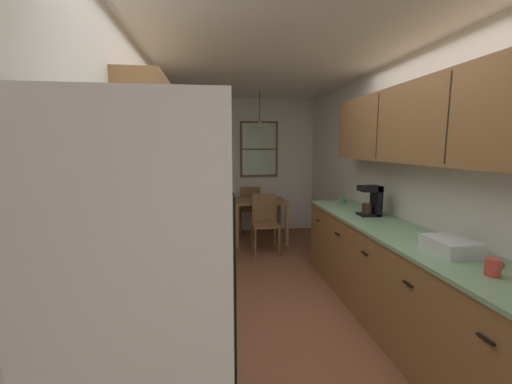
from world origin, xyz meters
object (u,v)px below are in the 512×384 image
object	(u,v)px
microwave_over_range	(135,150)
trash_bin	(211,236)
dish_rack	(451,246)
storage_canister	(168,232)
mug_by_coffeemaker	(343,200)
refrigerator	(147,316)
stove_range	(162,326)
mug_spare	(493,267)
dining_chair_far	(251,207)
dining_table	(259,207)
dining_chair_near	(265,220)
coffee_maker	(372,200)

from	to	relation	value
microwave_over_range	trash_bin	xyz separation A→B (m)	(0.41, 2.59, -1.28)
trash_bin	dish_rack	xyz separation A→B (m)	(1.73, -2.62, 0.60)
microwave_over_range	storage_canister	xyz separation A→B (m)	(0.11, 0.48, -0.65)
storage_canister	mug_by_coffeemaker	bearing A→B (deg)	35.82
dish_rack	refrigerator	bearing A→B (deg)	-161.79
stove_range	microwave_over_range	bearing A→B (deg)	179.97
microwave_over_range	mug_spare	xyz separation A→B (m)	(2.08, -0.45, -0.67)
microwave_over_range	dining_chair_far	xyz separation A→B (m)	(1.15, 3.92, -1.13)
dining_table	mug_spare	bearing A→B (deg)	-77.68
mug_by_coffeemaker	dining_chair_far	bearing A→B (deg)	116.92
dining_table	trash_bin	bearing A→B (deg)	-137.21
trash_bin	mug_spare	bearing A→B (deg)	-61.21
stove_range	dining_chair_far	distance (m)	4.06
stove_range	dining_table	distance (m)	3.55
refrigerator	dining_table	xyz separation A→B (m)	(1.08, 4.04, -0.31)
trash_bin	dining_chair_near	bearing A→B (deg)	14.11
stove_range	microwave_over_range	xyz separation A→B (m)	(-0.11, 0.00, 1.16)
refrigerator	microwave_over_range	distance (m)	1.00
mug_by_coffeemaker	dish_rack	world-z (taller)	dish_rack
stove_range	dining_table	size ratio (longest dim) A/B	1.24
coffee_maker	mug_spare	world-z (taller)	coffee_maker
trash_bin	mug_by_coffeemaker	size ratio (longest dim) A/B	6.29
refrigerator	dining_chair_far	bearing A→B (deg)	77.92
dining_table	dining_chair_near	distance (m)	0.57
dining_chair_near	mug_by_coffeemaker	xyz separation A→B (m)	(0.91, -0.84, 0.45)
stove_range	dining_chair_near	world-z (taller)	stove_range
storage_canister	dining_table	bearing A→B (deg)	68.46
microwave_over_range	dining_chair_far	size ratio (longest dim) A/B	0.62
trash_bin	dish_rack	bearing A→B (deg)	-56.61
stove_range	coffee_maker	size ratio (longest dim) A/B	3.36
dining_table	trash_bin	size ratio (longest dim) A/B	1.28
storage_canister	coffee_maker	world-z (taller)	coffee_maker
stove_range	dining_table	world-z (taller)	stove_range
coffee_maker	refrigerator	bearing A→B (deg)	-136.75
dining_table	coffee_maker	size ratio (longest dim) A/B	2.71
refrigerator	storage_canister	xyz separation A→B (m)	(-0.06, 1.17, 0.07)
dining_chair_near	coffee_maker	world-z (taller)	coffee_maker
stove_range	dish_rack	distance (m)	2.08
storage_canister	mug_spare	xyz separation A→B (m)	(1.97, -0.93, -0.03)
mug_by_coffeemaker	mug_spare	distance (m)	2.41
refrigerator	dining_chair_near	bearing A→B (deg)	72.77
dining_chair_near	dish_rack	xyz separation A→B (m)	(0.89, -2.83, 0.45)
dining_chair_far	trash_bin	xyz separation A→B (m)	(-0.75, -1.34, -0.15)
dining_chair_near	coffee_maker	size ratio (longest dim) A/B	2.75
coffee_maker	mug_spare	distance (m)	1.65
dining_table	stove_range	bearing A→B (deg)	-108.59
refrigerator	storage_canister	distance (m)	1.17
trash_bin	stove_range	bearing A→B (deg)	-96.49
trash_bin	mug_spare	world-z (taller)	mug_spare
refrigerator	dining_chair_far	world-z (taller)	refrigerator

